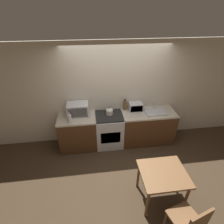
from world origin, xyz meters
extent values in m
plane|color=#3D2D1E|center=(0.00, 0.00, 0.00)|extent=(16.00, 16.00, 0.00)
cube|color=beige|center=(0.00, 1.22, 1.30)|extent=(10.00, 0.06, 2.60)
cube|color=#4C2D19|center=(-1.02, 0.88, 0.43)|extent=(0.91, 0.62, 0.86)
cube|color=#B7AD99|center=(-1.02, 0.88, 0.88)|extent=(0.91, 0.62, 0.04)
cube|color=#4C2D19|center=(0.80, 0.88, 0.43)|extent=(1.36, 0.62, 0.86)
cube|color=#B7AD99|center=(0.80, 0.88, 0.88)|extent=(1.36, 0.62, 0.04)
cube|color=silver|center=(-0.22, 0.88, 0.43)|extent=(0.68, 0.62, 0.86)
cube|color=black|center=(-0.22, 0.88, 0.88)|extent=(0.65, 0.57, 0.04)
cube|color=black|center=(-0.22, 0.58, 0.43)|extent=(0.49, 0.02, 0.32)
cylinder|color=beige|center=(-0.21, 0.93, 0.96)|extent=(0.17, 0.17, 0.13)
cone|color=beige|center=(-0.21, 0.93, 1.06)|extent=(0.16, 0.16, 0.06)
sphere|color=black|center=(-0.21, 0.93, 1.09)|extent=(0.03, 0.03, 0.03)
cube|color=silver|center=(-0.97, 1.00, 1.06)|extent=(0.51, 0.34, 0.32)
cube|color=black|center=(-0.97, 0.84, 1.06)|extent=(0.45, 0.01, 0.25)
cylinder|color=silver|center=(-1.15, 0.70, 0.99)|extent=(0.08, 0.08, 0.19)
cylinder|color=silver|center=(-1.15, 0.70, 1.13)|extent=(0.03, 0.03, 0.07)
cube|color=brown|center=(0.21, 1.11, 1.02)|extent=(0.09, 0.06, 0.24)
cylinder|color=black|center=(0.19, 1.11, 1.18)|extent=(0.01, 0.01, 0.07)
cylinder|color=black|center=(0.21, 1.11, 1.18)|extent=(0.01, 0.01, 0.07)
cylinder|color=black|center=(0.23, 1.11, 1.18)|extent=(0.01, 0.01, 0.07)
cube|color=#ADAFB5|center=(0.48, 1.05, 1.00)|extent=(0.35, 0.26, 0.21)
cube|color=black|center=(0.48, 0.92, 1.00)|extent=(0.30, 0.01, 0.17)
cube|color=#ADAFB5|center=(0.96, 0.88, 0.91)|extent=(0.53, 0.39, 0.02)
cylinder|color=#ADAFB5|center=(0.96, 1.02, 1.03)|extent=(0.03, 0.03, 0.22)
cube|color=brown|center=(0.54, -0.82, 0.71)|extent=(0.81, 0.71, 0.04)
cylinder|color=brown|center=(0.20, -1.11, 0.34)|extent=(0.05, 0.05, 0.69)
cylinder|color=brown|center=(0.89, -1.11, 0.34)|extent=(0.05, 0.05, 0.69)
cylinder|color=brown|center=(0.20, -0.52, 0.34)|extent=(0.05, 0.05, 0.69)
cylinder|color=brown|center=(0.89, -0.52, 0.34)|extent=(0.05, 0.05, 0.69)
cube|color=brown|center=(0.67, -1.46, 0.45)|extent=(0.53, 0.53, 0.04)
cylinder|color=brown|center=(0.44, -1.34, 0.22)|extent=(0.04, 0.04, 0.45)
cylinder|color=brown|center=(0.80, -1.24, 0.22)|extent=(0.04, 0.04, 0.45)
cube|color=brown|center=(0.72, -1.65, 0.69)|extent=(0.40, 0.15, 0.44)
camera|label=1|loc=(-0.62, -2.72, 3.23)|focal=28.00mm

